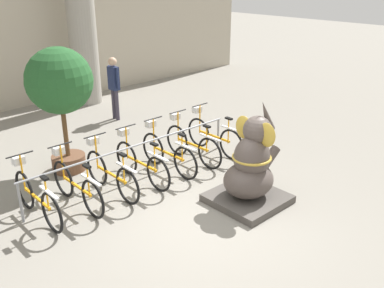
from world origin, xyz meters
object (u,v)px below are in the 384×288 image
bicycle_6 (213,135)px  bicycle_5 (192,144)px  person_pedestrian (114,82)px  potted_tree (60,86)px  bicycle_3 (141,162)px  elephant_statue (251,169)px  bicycle_2 (110,173)px  bicycle_0 (36,197)px  bicycle_4 (168,152)px  bicycle_1 (76,185)px

bicycle_6 → bicycle_5: bearing=-177.5°
person_pedestrian → potted_tree: size_ratio=0.68×
bicycle_3 → potted_tree: (-0.81, 1.52, 1.43)m
bicycle_3 → elephant_statue: bearing=-63.9°
bicycle_2 → bicycle_5: size_ratio=1.00×
bicycle_0 → bicycle_6: (4.34, -0.01, 0.00)m
bicycle_2 → bicycle_5: same height
elephant_statue → bicycle_6: bearing=60.9°
bicycle_2 → potted_tree: bearing=93.4°
bicycle_2 → person_pedestrian: bearing=55.3°
bicycle_4 → bicycle_6: same height
bicycle_4 → potted_tree: 2.58m
bicycle_1 → bicycle_6: bearing=0.9°
bicycle_0 → bicycle_3: size_ratio=1.00×
bicycle_0 → bicycle_1: size_ratio=1.00×
bicycle_1 → potted_tree: bearing=67.4°
bicycle_1 → person_pedestrian: 4.99m
bicycle_1 → elephant_statue: bearing=-39.9°
bicycle_3 → potted_tree: potted_tree is taller
bicycle_1 → bicycle_6: 3.62m
bicycle_4 → elephant_statue: elephant_statue is taller
bicycle_1 → bicycle_2: 0.72m
bicycle_0 → bicycle_3: bearing=-1.9°
bicycle_5 → bicycle_6: (0.72, 0.03, 0.00)m
bicycle_2 → person_pedestrian: person_pedestrian is taller
bicycle_2 → bicycle_6: size_ratio=1.00×
bicycle_4 → person_pedestrian: (1.12, 3.68, 0.67)m
bicycle_4 → elephant_statue: size_ratio=0.92×
person_pedestrian → bicycle_2: bearing=-124.7°
bicycle_6 → elephant_statue: (-1.17, -2.10, 0.23)m
bicycle_5 → elephant_statue: size_ratio=0.92×
bicycle_3 → bicycle_4: 0.72m
bicycle_4 → bicycle_0: bearing=178.9°
bicycle_4 → bicycle_1: bearing=-179.7°
bicycle_6 → potted_tree: size_ratio=0.68×
bicycle_0 → bicycle_5: (3.62, -0.04, 0.00)m
bicycle_1 → person_pedestrian: (3.29, 3.69, 0.67)m
bicycle_0 → bicycle_4: same height
bicycle_3 → bicycle_6: (2.17, 0.06, 0.00)m
bicycle_3 → elephant_statue: elephant_statue is taller
bicycle_6 → bicycle_1: bearing=-179.1°
bicycle_1 → bicycle_6: size_ratio=1.00×
bicycle_4 → bicycle_5: same height
bicycle_2 → elephant_statue: size_ratio=0.92×
bicycle_3 → bicycle_5: same height
bicycle_1 → bicycle_0: bearing=174.8°
elephant_statue → person_pedestrian: 5.82m
bicycle_3 → bicycle_4: bearing=1.2°
bicycle_4 → potted_tree: size_ratio=0.68×
bicycle_6 → potted_tree: (-2.98, 1.46, 1.43)m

